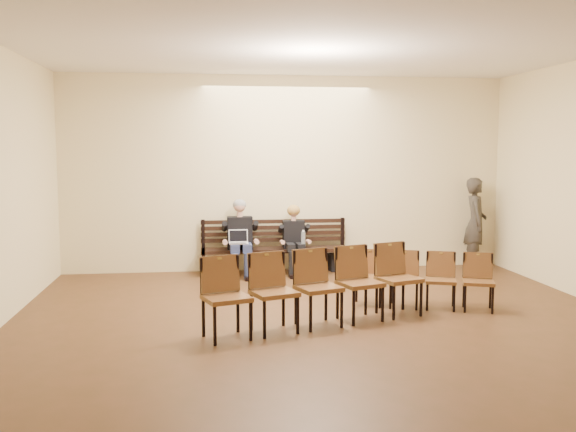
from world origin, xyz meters
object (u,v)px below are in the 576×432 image
seated_woman (294,244)px  chair_row_back (319,288)px  laptop (239,245)px  water_bottle (303,243)px  passerby (476,216)px  chair_row_front (422,280)px  bench (275,261)px  bag (340,262)px  seated_man (240,239)px

seated_woman → chair_row_back: seated_woman is taller
laptop → water_bottle: 1.11m
passerby → chair_row_front: 3.52m
bench → laptop: bearing=-154.2°
laptop → bag: bearing=6.5°
bag → chair_row_front: size_ratio=0.22×
seated_man → laptop: seated_man is taller
laptop → chair_row_back: bearing=-81.5°
bench → laptop: 0.81m
passerby → seated_woman: bearing=110.7°
laptop → chair_row_back: chair_row_back is taller
water_bottle → bench: bearing=144.3°
seated_woman → water_bottle: bearing=-58.6°
bench → passerby: 3.83m
laptop → chair_row_front: (2.41, -2.42, -0.18)m
bench → chair_row_back: 3.47m
bench → laptop: size_ratio=7.89×
bag → chair_row_back: chair_row_back is taller
bench → passerby: passerby is taller
bench → chair_row_back: bearing=-87.3°
passerby → chair_row_back: size_ratio=0.65×
chair_row_back → chair_row_front: bearing=5.6°
bench → bag: size_ratio=6.17×
water_bottle → passerby: 3.35m
passerby → chair_row_front: (-2.00, -2.84, -0.57)m
bench → water_bottle: (0.46, -0.33, 0.35)m
chair_row_front → bag: bearing=120.4°
seated_woman → passerby: passerby is taller
seated_man → chair_row_back: (0.78, -3.34, -0.17)m
passerby → water_bottle: bearing=114.4°
laptop → passerby: passerby is taller
seated_man → water_bottle: bearing=-10.9°
seated_woman → seated_man: bearing=180.0°
seated_man → chair_row_front: (2.37, -2.62, -0.25)m
laptop → chair_row_back: size_ratio=0.11×
seated_man → bag: size_ratio=3.06×
seated_man → passerby: (4.38, 0.22, 0.31)m
water_bottle → chair_row_back: size_ratio=0.08×
bench → seated_woman: seated_woman is taller
bench → chair_row_back: chair_row_back is taller
water_bottle → bag: bearing=29.8°
passerby → chair_row_back: (-3.59, -3.56, -0.48)m
laptop → chair_row_front: chair_row_front is taller
bench → passerby: bearing=1.5°
bag → laptop: bearing=-167.3°
bench → seated_woman: bearing=-20.1°
laptop → bag: 1.95m
bench → water_bottle: 0.66m
bag → water_bottle: bearing=-150.2°
water_bottle → chair_row_back: 3.15m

